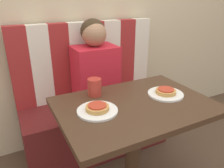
# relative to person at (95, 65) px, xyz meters

# --- Properties ---
(booth_seat) EXTENTS (1.25, 0.47, 0.47)m
(booth_seat) POSITION_rel_person_xyz_m (0.00, -0.00, -0.56)
(booth_seat) COLOR #5B1919
(booth_seat) RESTS_ON ground_plane
(booth_backrest) EXTENTS (1.25, 0.09, 0.65)m
(booth_backrest) POSITION_rel_person_xyz_m (0.00, 0.19, -0.00)
(booth_backrest) COLOR maroon
(booth_backrest) RESTS_ON booth_seat
(dining_table) EXTENTS (0.91, 0.64, 0.73)m
(dining_table) POSITION_rel_person_xyz_m (0.00, -0.60, -0.18)
(dining_table) COLOR #422B1C
(dining_table) RESTS_ON ground_plane
(person) EXTENTS (0.34, 0.26, 0.70)m
(person) POSITION_rel_person_xyz_m (0.00, 0.00, 0.00)
(person) COLOR red
(person) RESTS_ON booth_seat
(plate_left) EXTENTS (0.23, 0.23, 0.01)m
(plate_left) POSITION_rel_person_xyz_m (-0.24, -0.59, -0.06)
(plate_left) COLOR white
(plate_left) RESTS_ON dining_table
(plate_right) EXTENTS (0.23, 0.23, 0.01)m
(plate_right) POSITION_rel_person_xyz_m (0.24, -0.59, -0.06)
(plate_right) COLOR white
(plate_right) RESTS_ON dining_table
(pizza_left) EXTENTS (0.13, 0.13, 0.03)m
(pizza_left) POSITION_rel_person_xyz_m (-0.24, -0.59, -0.04)
(pizza_left) COLOR #C68E47
(pizza_left) RESTS_ON plate_left
(pizza_right) EXTENTS (0.13, 0.13, 0.03)m
(pizza_right) POSITION_rel_person_xyz_m (0.24, -0.59, -0.04)
(pizza_right) COLOR #C68E47
(pizza_right) RESTS_ON plate_right
(drinking_cup) EXTENTS (0.09, 0.09, 0.11)m
(drinking_cup) POSITION_rel_person_xyz_m (-0.17, -0.39, -0.01)
(drinking_cup) COLOR #B23328
(drinking_cup) RESTS_ON dining_table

